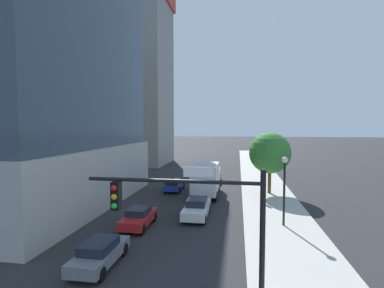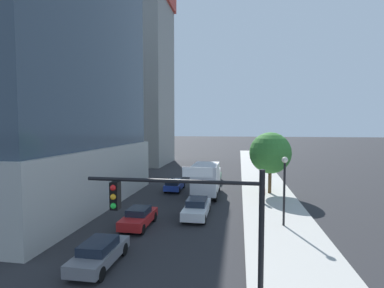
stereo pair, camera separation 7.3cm
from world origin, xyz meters
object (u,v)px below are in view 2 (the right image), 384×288
object	(u,v)px
car_gray	(99,253)
car_green	(213,176)
street_tree	(270,153)
construction_building	(131,69)
traffic_light_pole	(193,214)
box_truck	(206,178)
car_red	(139,217)
car_blue	(175,185)
street_lamp	(284,180)
car_white	(197,208)
pedestrian_red_shirt	(263,195)

from	to	relation	value
car_gray	car_green	distance (m)	24.04
street_tree	car_gray	bearing A→B (deg)	-120.46
construction_building	car_gray	distance (m)	46.06
traffic_light_pole	box_truck	size ratio (longest dim) A/B	0.98
construction_building	car_red	distance (m)	40.94
car_gray	car_red	distance (m)	5.98
car_blue	car_red	xyz separation A→B (m)	(0.00, -11.78, -0.01)
street_lamp	street_tree	distance (m)	10.29
car_gray	car_green	size ratio (longest dim) A/B	0.92
car_gray	box_truck	world-z (taller)	box_truck
car_white	car_blue	xyz separation A→B (m)	(-3.85, 8.81, -0.03)
construction_building	street_lamp	distance (m)	43.29
street_lamp	car_green	size ratio (longest dim) A/B	1.13
car_white	car_green	bearing A→B (deg)	90.00
construction_building	street_tree	bearing A→B (deg)	-42.74
street_tree	car_gray	world-z (taller)	street_tree
construction_building	car_blue	xyz separation A→B (m)	(13.78, -22.48, -17.66)
car_green	street_tree	bearing A→B (deg)	-41.66
street_lamp	pedestrian_red_shirt	world-z (taller)	street_lamp
construction_building	street_tree	distance (m)	35.84
car_blue	pedestrian_red_shirt	size ratio (longest dim) A/B	2.56
construction_building	car_green	world-z (taller)	construction_building
car_red	pedestrian_red_shirt	world-z (taller)	pedestrian_red_shirt
street_lamp	car_green	bearing A→B (deg)	112.17
car_white	street_lamp	bearing A→B (deg)	-11.77
construction_building	car_blue	size ratio (longest dim) A/B	10.07
car_red	street_lamp	bearing A→B (deg)	8.75
construction_building	car_blue	world-z (taller)	construction_building
pedestrian_red_shirt	car_white	bearing A→B (deg)	-141.14
construction_building	car_white	xyz separation A→B (m)	(17.62, -31.29, -17.63)
street_tree	car_red	size ratio (longest dim) A/B	1.61
construction_building	pedestrian_red_shirt	world-z (taller)	construction_building
car_white	car_gray	size ratio (longest dim) A/B	1.17
traffic_light_pole	car_red	world-z (taller)	traffic_light_pole
street_lamp	box_truck	xyz separation A→B (m)	(-6.58, 8.29, -1.58)
street_tree	street_lamp	bearing A→B (deg)	-90.32
construction_building	car_red	xyz separation A→B (m)	(13.78, -34.27, -17.67)
car_white	car_red	size ratio (longest dim) A/B	1.18
car_white	car_gray	world-z (taller)	car_white
construction_building	car_red	size ratio (longest dim) A/B	10.11
car_blue	box_truck	xyz separation A→B (m)	(3.85, -1.89, 1.19)
street_tree	car_green	bearing A→B (deg)	138.34
car_blue	car_green	xyz separation A→B (m)	(3.85, 5.97, 0.03)
construction_building	car_red	world-z (taller)	construction_building
car_gray	car_white	bearing A→B (deg)	66.75
car_white	street_tree	bearing A→B (deg)	53.20
car_white	pedestrian_red_shirt	xyz separation A→B (m)	(5.61, 4.52, 0.20)
street_lamp	car_red	bearing A→B (deg)	-171.25
car_white	car_gray	xyz separation A→B (m)	(-3.85, -8.95, -0.04)
traffic_light_pole	car_green	distance (m)	27.57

